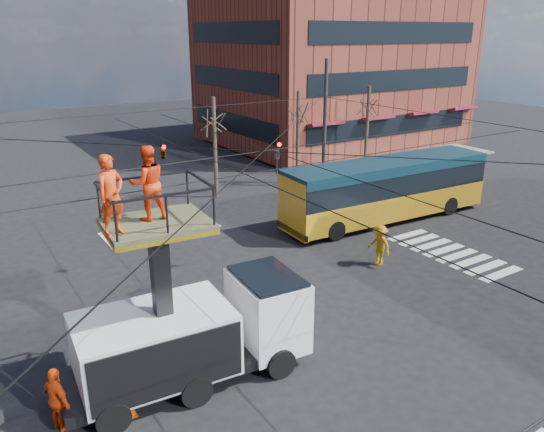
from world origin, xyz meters
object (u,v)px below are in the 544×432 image
at_px(utility_truck, 191,311).
at_px(traffic_cone, 128,403).
at_px(city_bus, 387,188).
at_px(worker_ground, 57,399).
at_px(flagger, 379,245).

xyz_separation_m(utility_truck, traffic_cone, (-2.16, -0.56, -1.81)).
height_order(city_bus, worker_ground, city_bus).
distance_m(city_bus, traffic_cone, 18.34).
height_order(city_bus, flagger, city_bus).
xyz_separation_m(traffic_cone, flagger, (12.21, 3.50, 0.52)).
xyz_separation_m(utility_truck, worker_ground, (-3.76, -0.11, -1.31)).
bearing_deg(worker_ground, city_bus, -88.15).
xyz_separation_m(city_bus, worker_ground, (-18.22, -7.20, -0.84)).
distance_m(utility_truck, city_bus, 16.11).
relative_size(utility_truck, city_bus, 0.59).
relative_size(city_bus, worker_ground, 6.82).
height_order(utility_truck, traffic_cone, utility_truck).
bearing_deg(city_bus, flagger, -133.77).
bearing_deg(traffic_cone, flagger, 15.98).
bearing_deg(flagger, traffic_cone, -77.77).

